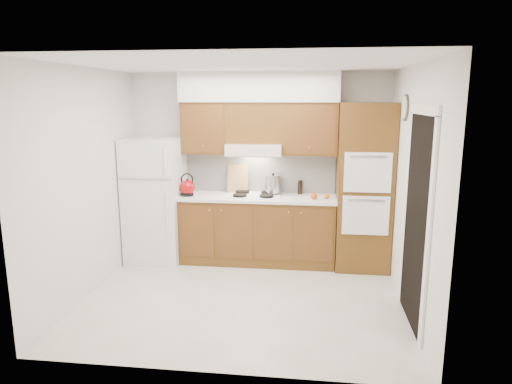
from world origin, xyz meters
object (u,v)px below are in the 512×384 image
kettle (187,188)px  stock_pot (273,184)px  fridge (156,200)px  oven_cabinet (364,187)px

kettle → stock_pot: stock_pot is taller
fridge → stock_pot: size_ratio=7.39×
stock_pot → oven_cabinet: bearing=-7.5°
fridge → kettle: fridge is taller
oven_cabinet → kettle: bearing=-177.8°
kettle → stock_pot: size_ratio=0.90×
oven_cabinet → stock_pot: bearing=172.5°
oven_cabinet → kettle: oven_cabinet is taller
kettle → stock_pot: (1.15, 0.25, 0.03)m
kettle → stock_pot: 1.18m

